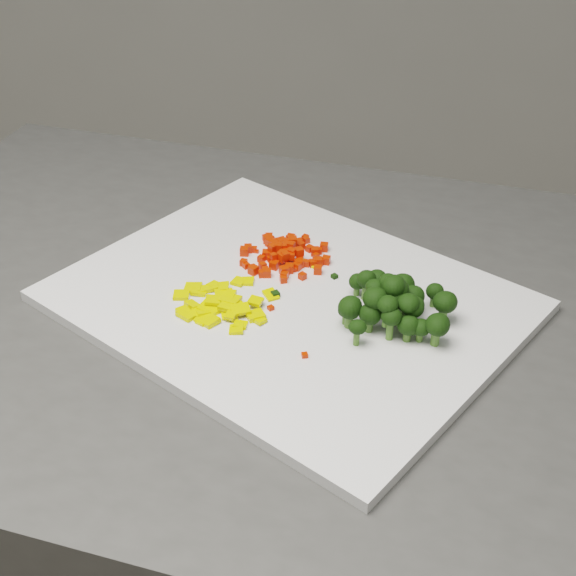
# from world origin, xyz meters

# --- Properties ---
(counter_block) EXTENTS (1.04, 0.80, 0.90)m
(counter_block) POSITION_xyz_m (0.26, 0.24, 0.45)
(counter_block) COLOR #41413F
(counter_block) RESTS_ON ground
(cutting_board) EXTENTS (0.54, 0.51, 0.01)m
(cutting_board) POSITION_xyz_m (0.29, 0.23, 0.91)
(cutting_board) COLOR white
(cutting_board) RESTS_ON counter_block
(carrot_pile) EXTENTS (0.10, 0.10, 0.03)m
(carrot_pile) POSITION_xyz_m (0.28, 0.30, 0.92)
(carrot_pile) COLOR #F11C02
(carrot_pile) RESTS_ON cutting_board
(pepper_pile) EXTENTS (0.11, 0.11, 0.02)m
(pepper_pile) POSITION_xyz_m (0.24, 0.21, 0.92)
(pepper_pile) COLOR yellow
(pepper_pile) RESTS_ON cutting_board
(broccoli_pile) EXTENTS (0.12, 0.12, 0.05)m
(broccoli_pile) POSITION_xyz_m (0.40, 0.21, 0.94)
(broccoli_pile) COLOR black
(broccoli_pile) RESTS_ON cutting_board
(carrot_cube_0) EXTENTS (0.01, 0.01, 0.01)m
(carrot_cube_0) POSITION_xyz_m (0.27, 0.29, 0.92)
(carrot_cube_0) COLOR #F11C02
(carrot_cube_0) RESTS_ON carrot_pile
(carrot_cube_1) EXTENTS (0.01, 0.01, 0.01)m
(carrot_cube_1) POSITION_xyz_m (0.29, 0.27, 0.92)
(carrot_cube_1) COLOR #F11C02
(carrot_cube_1) RESTS_ON carrot_pile
(carrot_cube_2) EXTENTS (0.01, 0.01, 0.01)m
(carrot_cube_2) POSITION_xyz_m (0.29, 0.32, 0.92)
(carrot_cube_2) COLOR #F11C02
(carrot_cube_2) RESTS_ON carrot_pile
(carrot_cube_3) EXTENTS (0.01, 0.01, 0.01)m
(carrot_cube_3) POSITION_xyz_m (0.32, 0.33, 0.92)
(carrot_cube_3) COLOR #F11C02
(carrot_cube_3) RESTS_ON carrot_pile
(carrot_cube_4) EXTENTS (0.01, 0.01, 0.01)m
(carrot_cube_4) POSITION_xyz_m (0.28, 0.33, 0.91)
(carrot_cube_4) COLOR #F11C02
(carrot_cube_4) RESTS_ON carrot_pile
(carrot_cube_5) EXTENTS (0.01, 0.01, 0.01)m
(carrot_cube_5) POSITION_xyz_m (0.28, 0.33, 0.91)
(carrot_cube_5) COLOR #F11C02
(carrot_cube_5) RESTS_ON carrot_pile
(carrot_cube_6) EXTENTS (0.01, 0.01, 0.01)m
(carrot_cube_6) POSITION_xyz_m (0.26, 0.34, 0.92)
(carrot_cube_6) COLOR #F11C02
(carrot_cube_6) RESTS_ON carrot_pile
(carrot_cube_7) EXTENTS (0.01, 0.01, 0.01)m
(carrot_cube_7) POSITION_xyz_m (0.25, 0.34, 0.92)
(carrot_cube_7) COLOR #F11C02
(carrot_cube_7) RESTS_ON carrot_pile
(carrot_cube_8) EXTENTS (0.01, 0.01, 0.01)m
(carrot_cube_8) POSITION_xyz_m (0.28, 0.29, 0.92)
(carrot_cube_8) COLOR #F11C02
(carrot_cube_8) RESTS_ON carrot_pile
(carrot_cube_9) EXTENTS (0.01, 0.01, 0.01)m
(carrot_cube_9) POSITION_xyz_m (0.28, 0.31, 0.91)
(carrot_cube_9) COLOR #F11C02
(carrot_cube_9) RESTS_ON carrot_pile
(carrot_cube_10) EXTENTS (0.01, 0.01, 0.01)m
(carrot_cube_10) POSITION_xyz_m (0.28, 0.32, 0.92)
(carrot_cube_10) COLOR #F11C02
(carrot_cube_10) RESTS_ON carrot_pile
(carrot_cube_11) EXTENTS (0.01, 0.01, 0.01)m
(carrot_cube_11) POSITION_xyz_m (0.25, 0.27, 0.92)
(carrot_cube_11) COLOR #F11C02
(carrot_cube_11) RESTS_ON carrot_pile
(carrot_cube_12) EXTENTS (0.01, 0.01, 0.01)m
(carrot_cube_12) POSITION_xyz_m (0.27, 0.33, 0.92)
(carrot_cube_12) COLOR #F11C02
(carrot_cube_12) RESTS_ON carrot_pile
(carrot_cube_13) EXTENTS (0.01, 0.01, 0.01)m
(carrot_cube_13) POSITION_xyz_m (0.28, 0.30, 0.92)
(carrot_cube_13) COLOR #F11C02
(carrot_cube_13) RESTS_ON carrot_pile
(carrot_cube_14) EXTENTS (0.01, 0.01, 0.01)m
(carrot_cube_14) POSITION_xyz_m (0.25, 0.31, 0.91)
(carrot_cube_14) COLOR #F11C02
(carrot_cube_14) RESTS_ON carrot_pile
(carrot_cube_15) EXTENTS (0.01, 0.01, 0.01)m
(carrot_cube_15) POSITION_xyz_m (0.27, 0.30, 0.92)
(carrot_cube_15) COLOR #F11C02
(carrot_cube_15) RESTS_ON carrot_pile
(carrot_cube_16) EXTENTS (0.01, 0.01, 0.01)m
(carrot_cube_16) POSITION_xyz_m (0.28, 0.29, 0.92)
(carrot_cube_16) COLOR #F11C02
(carrot_cube_16) RESTS_ON carrot_pile
(carrot_cube_17) EXTENTS (0.01, 0.01, 0.01)m
(carrot_cube_17) POSITION_xyz_m (0.32, 0.30, 0.92)
(carrot_cube_17) COLOR #F11C02
(carrot_cube_17) RESTS_ON carrot_pile
(carrot_cube_18) EXTENTS (0.01, 0.01, 0.01)m
(carrot_cube_18) POSITION_xyz_m (0.28, 0.31, 0.92)
(carrot_cube_18) COLOR #F11C02
(carrot_cube_18) RESTS_ON carrot_pile
(carrot_cube_19) EXTENTS (0.01, 0.01, 0.01)m
(carrot_cube_19) POSITION_xyz_m (0.31, 0.27, 0.91)
(carrot_cube_19) COLOR #F11C02
(carrot_cube_19) RESTS_ON carrot_pile
(carrot_cube_20) EXTENTS (0.01, 0.01, 0.01)m
(carrot_cube_20) POSITION_xyz_m (0.27, 0.32, 0.92)
(carrot_cube_20) COLOR #F11C02
(carrot_cube_20) RESTS_ON carrot_pile
(carrot_cube_21) EXTENTS (0.01, 0.01, 0.01)m
(carrot_cube_21) POSITION_xyz_m (0.28, 0.33, 0.92)
(carrot_cube_21) COLOR #F11C02
(carrot_cube_21) RESTS_ON carrot_pile
(carrot_cube_22) EXTENTS (0.01, 0.01, 0.01)m
(carrot_cube_22) POSITION_xyz_m (0.27, 0.29, 0.91)
(carrot_cube_22) COLOR #F11C02
(carrot_cube_22) RESTS_ON carrot_pile
(carrot_cube_23) EXTENTS (0.01, 0.01, 0.01)m
(carrot_cube_23) POSITION_xyz_m (0.29, 0.30, 0.92)
(carrot_cube_23) COLOR #F11C02
(carrot_cube_23) RESTS_ON carrot_pile
(carrot_cube_24) EXTENTS (0.01, 0.01, 0.01)m
(carrot_cube_24) POSITION_xyz_m (0.31, 0.29, 0.92)
(carrot_cube_24) COLOR #F11C02
(carrot_cube_24) RESTS_ON carrot_pile
(carrot_cube_25) EXTENTS (0.01, 0.01, 0.01)m
(carrot_cube_25) POSITION_xyz_m (0.32, 0.32, 0.91)
(carrot_cube_25) COLOR #F11C02
(carrot_cube_25) RESTS_ON carrot_pile
(carrot_cube_26) EXTENTS (0.01, 0.01, 0.01)m
(carrot_cube_26) POSITION_xyz_m (0.29, 0.28, 0.92)
(carrot_cube_26) COLOR #F11C02
(carrot_cube_26) RESTS_ON carrot_pile
(carrot_cube_27) EXTENTS (0.01, 0.01, 0.01)m
(carrot_cube_27) POSITION_xyz_m (0.29, 0.26, 0.91)
(carrot_cube_27) COLOR #F11C02
(carrot_cube_27) RESTS_ON carrot_pile
(carrot_cube_28) EXTENTS (0.01, 0.01, 0.01)m
(carrot_cube_28) POSITION_xyz_m (0.30, 0.28, 0.92)
(carrot_cube_28) COLOR #F11C02
(carrot_cube_28) RESTS_ON carrot_pile
(carrot_cube_29) EXTENTS (0.01, 0.01, 0.01)m
(carrot_cube_29) POSITION_xyz_m (0.30, 0.30, 0.92)
(carrot_cube_29) COLOR #F11C02
(carrot_cube_29) RESTS_ON carrot_pile
(carrot_cube_30) EXTENTS (0.01, 0.01, 0.01)m
(carrot_cube_30) POSITION_xyz_m (0.27, 0.32, 0.92)
(carrot_cube_30) COLOR #F11C02
(carrot_cube_30) RESTS_ON carrot_pile
(carrot_cube_31) EXTENTS (0.01, 0.01, 0.01)m
(carrot_cube_31) POSITION_xyz_m (0.30, 0.29, 0.92)
(carrot_cube_31) COLOR #F11C02
(carrot_cube_31) RESTS_ON carrot_pile
(carrot_cube_32) EXTENTS (0.01, 0.01, 0.01)m
(carrot_cube_32) POSITION_xyz_m (0.32, 0.30, 0.92)
(carrot_cube_32) COLOR #F11C02
(carrot_cube_32) RESTS_ON carrot_pile
(carrot_cube_33) EXTENTS (0.01, 0.01, 0.01)m
(carrot_cube_33) POSITION_xyz_m (0.29, 0.31, 0.91)
(carrot_cube_33) COLOR #F11C02
(carrot_cube_33) RESTS_ON carrot_pile
(carrot_cube_34) EXTENTS (0.01, 0.01, 0.01)m
(carrot_cube_34) POSITION_xyz_m (0.31, 0.29, 0.91)
(carrot_cube_34) COLOR #F11C02
(carrot_cube_34) RESTS_ON carrot_pile
(carrot_cube_35) EXTENTS (0.01, 0.01, 0.01)m
(carrot_cube_35) POSITION_xyz_m (0.29, 0.31, 0.92)
(carrot_cube_35) COLOR #F11C02
(carrot_cube_35) RESTS_ON carrot_pile
(carrot_cube_36) EXTENTS (0.01, 0.01, 0.01)m
(carrot_cube_36) POSITION_xyz_m (0.30, 0.30, 0.92)
(carrot_cube_36) COLOR #F11C02
(carrot_cube_36) RESTS_ON carrot_pile
(carrot_cube_37) EXTENTS (0.01, 0.01, 0.01)m
(carrot_cube_37) POSITION_xyz_m (0.29, 0.32, 0.92)
(carrot_cube_37) COLOR #F11C02
(carrot_cube_37) RESTS_ON carrot_pile
(carrot_cube_38) EXTENTS (0.01, 0.01, 0.01)m
(carrot_cube_38) POSITION_xyz_m (0.29, 0.32, 0.92)
(carrot_cube_38) COLOR #F11C02
(carrot_cube_38) RESTS_ON carrot_pile
(carrot_cube_39) EXTENTS (0.01, 0.01, 0.01)m
(carrot_cube_39) POSITION_xyz_m (0.24, 0.31, 0.92)
(carrot_cube_39) COLOR #F11C02
(carrot_cube_39) RESTS_ON carrot_pile
(carrot_cube_40) EXTENTS (0.01, 0.01, 0.01)m
(carrot_cube_40) POSITION_xyz_m (0.27, 0.28, 0.92)
(carrot_cube_40) COLOR #F11C02
(carrot_cube_40) RESTS_ON carrot_pile
(carrot_cube_41) EXTENTS (0.01, 0.01, 0.01)m
(carrot_cube_41) POSITION_xyz_m (0.29, 0.30, 0.92)
(carrot_cube_41) COLOR #F11C02
(carrot_cube_41) RESTS_ON carrot_pile
(carrot_cube_42) EXTENTS (0.01, 0.01, 0.01)m
(carrot_cube_42) POSITION_xyz_m (0.30, 0.34, 0.91)
(carrot_cube_42) COLOR #F11C02
(carrot_cube_42) RESTS_ON carrot_pile
(carrot_cube_43) EXTENTS (0.01, 0.01, 0.01)m
(carrot_cube_43) POSITION_xyz_m (0.27, 0.30, 0.92)
(carrot_cube_43) COLOR #F11C02
(carrot_cube_43) RESTS_ON carrot_pile
(carrot_cube_44) EXTENTS (0.01, 0.01, 0.01)m
(carrot_cube_44) POSITION_xyz_m (0.26, 0.28, 0.92)
(carrot_cube_44) COLOR #F11C02
(carrot_cube_44) RESTS_ON carrot_pile
(carrot_cube_45) EXTENTS (0.01, 0.01, 0.01)m
(carrot_cube_45) POSITION_xyz_m (0.28, 0.29, 0.92)
(carrot_cube_45) COLOR #F11C02
(carrot_cube_45) RESTS_ON carrot_pile
(carrot_cube_46) EXTENTS (0.01, 0.01, 0.01)m
(carrot_cube_46) POSITION_xyz_m (0.26, 0.27, 0.91)
(carrot_cube_46) COLOR #F11C02
(carrot_cube_46) RESTS_ON carrot_pile
(carrot_cube_47) EXTENTS (0.01, 0.01, 0.01)m
(carrot_cube_47) POSITION_xyz_m (0.28, 0.34, 0.92)
(carrot_cube_47) COLOR #F11C02
(carrot_cube_47) RESTS_ON carrot_pile
(carrot_cube_48) EXTENTS (0.01, 0.01, 0.01)m
(carrot_cube_48) POSITION_xyz_m (0.29, 0.33, 0.92)
(carrot_cube_48) COLOR #F11C02
(carrot_cube_48) RESTS_ON carrot_pile
(carrot_cube_49) EXTENTS (0.01, 0.01, 0.01)m
(carrot_cube_49) POSITION_xyz_m (0.26, 0.30, 0.92)
(carrot_cube_49) COLOR #F11C02
(carrot_cube_49) RESTS_ON carrot_pile
(carrot_cube_50) EXTENTS (0.01, 0.01, 0.01)m
(carrot_cube_50) POSITION_xyz_m (0.27, 0.31, 0.92)
(carrot_cube_50) COLOR #F11C02
(carrot_cube_50) RESTS_ON carrot_pile
(carrot_cube_51) EXTENTS (0.01, 0.01, 0.01)m
(carrot_cube_51) POSITION_xyz_m (0.32, 0.28, 0.92)
(carrot_cube_51) COLOR #F11C02
(carrot_cube_51) RESTS_ON carrot_pile
(carrot_cube_52) EXTENTS (0.01, 0.01, 0.01)m
(carrot_cube_52) POSITION_xyz_m (0.26, 0.33, 0.92)
(carrot_cube_52) COLOR #F11C02
(carrot_cube_52) RESTS_ON carrot_pile
(carrot_cube_53) EXTENTS (0.01, 0.01, 0.01)m
(carrot_cube_53) POSITION_xyz_m (0.31, 0.31, 0.91)
(carrot_cube_53) COLOR #F11C02
(carrot_cube_53) RESTS_ON carrot_pile
(carrot_cube_54) EXTENTS (0.01, 0.01, 0.01)m
(carrot_cube_54) POSITION_xyz_m (0.26, 0.26, 0.91)
(carrot_cube_54) COLOR #F11C02
(carrot_cube_54) RESTS_ON carrot_pile
(carrot_cube_55) EXTENTS (0.01, 0.01, 0.01)m
(carrot_cube_55) POSITION_xyz_m (0.24, 0.28, 0.91)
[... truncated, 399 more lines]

